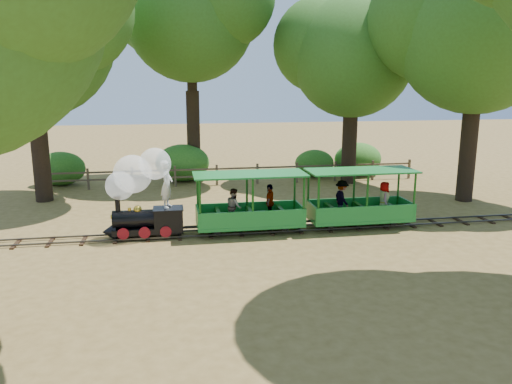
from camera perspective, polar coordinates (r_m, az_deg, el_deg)
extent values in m
plane|color=olive|center=(16.81, 1.58, -4.53)|extent=(90.00, 90.00, 0.00)
cube|color=#3F3D3A|center=(16.51, 1.79, -4.58)|extent=(22.00, 0.05, 0.05)
cube|color=#3F3D3A|center=(17.07, 1.38, -4.00)|extent=(22.00, 0.05, 0.05)
cube|color=#382314|center=(16.80, 1.58, -4.45)|extent=(0.12, 1.00, 0.05)
cube|color=#382314|center=(16.59, -15.67, -5.15)|extent=(0.12, 1.00, 0.05)
cube|color=#382314|center=(18.43, 17.03, -3.48)|extent=(0.12, 1.00, 0.05)
cube|color=black|center=(16.44, -12.21, -4.19)|extent=(2.22, 0.70, 0.18)
cylinder|color=black|center=(16.35, -13.50, -2.98)|extent=(1.41, 0.56, 0.56)
cylinder|color=black|center=(16.28, -15.54, -1.34)|extent=(0.16, 0.16, 0.44)
sphere|color=gold|center=(16.28, -13.38, -1.95)|extent=(0.26, 0.26, 0.26)
cylinder|color=gold|center=(16.29, -14.27, -1.91)|extent=(0.10, 0.10, 0.10)
cube|color=black|center=(16.32, -9.97, -2.88)|extent=(0.91, 0.70, 0.55)
cube|color=black|center=(16.24, -10.01, -1.86)|extent=(0.96, 0.77, 0.04)
cone|color=black|center=(16.54, -16.40, -4.39)|extent=(0.45, 0.64, 0.64)
cylinder|color=gold|center=(16.40, -16.09, -2.73)|extent=(0.10, 0.14, 0.14)
cylinder|color=maroon|center=(16.14, -14.94, -4.64)|extent=(0.36, 0.06, 0.36)
cylinder|color=maroon|center=(16.83, -14.74, -3.93)|extent=(0.36, 0.06, 0.36)
cylinder|color=maroon|center=(16.09, -12.61, -4.57)|extent=(0.36, 0.06, 0.36)
cylinder|color=maroon|center=(16.79, -12.51, -3.85)|extent=(0.36, 0.06, 0.36)
cylinder|color=maroon|center=(16.07, -10.28, -4.49)|extent=(0.36, 0.06, 0.36)
cylinder|color=maroon|center=(16.77, -10.27, -3.78)|extent=(0.36, 0.06, 0.36)
sphere|color=white|center=(16.19, -15.29, 0.69)|extent=(0.91, 0.91, 0.91)
sphere|color=white|center=(16.14, -13.92, 2.00)|extent=(1.21, 1.21, 1.21)
sphere|color=white|center=(16.11, -11.46, 3.19)|extent=(1.01, 1.01, 1.01)
imported|color=silver|center=(16.15, -10.17, 0.90)|extent=(0.50, 0.64, 1.53)
cube|color=#1B7C2E|center=(16.60, -0.71, -3.57)|extent=(3.51, 1.34, 0.10)
cube|color=#124F12|center=(16.64, -0.71, -3.98)|extent=(3.16, 0.52, 0.14)
cube|color=#1B7C2E|center=(15.92, -0.35, -3.12)|extent=(3.51, 0.06, 0.52)
cube|color=#1B7C2E|center=(17.12, -1.05, -2.00)|extent=(3.51, 0.06, 0.52)
cube|color=#1B7C2E|center=(16.22, -0.73, 2.04)|extent=(3.66, 1.50, 0.05)
cylinder|color=#124F12|center=(15.63, -6.42, -1.54)|extent=(0.07, 0.07, 1.65)
cylinder|color=#124F12|center=(16.81, -6.69, -0.55)|extent=(0.07, 0.07, 1.65)
cylinder|color=#124F12|center=(16.16, 5.49, -1.05)|extent=(0.07, 0.07, 1.65)
cylinder|color=#124F12|center=(17.31, 4.43, -0.12)|extent=(0.07, 0.07, 1.65)
cube|color=#124F12|center=(16.40, -4.35, -2.87)|extent=(0.12, 1.13, 0.41)
cube|color=#124F12|center=(16.53, -0.71, -2.71)|extent=(0.12, 1.13, 0.41)
cube|color=#124F12|center=(16.73, 2.85, -2.55)|extent=(0.12, 1.13, 0.41)
cylinder|color=black|center=(16.16, -4.45, -4.37)|extent=(0.29, 0.06, 0.29)
cylinder|color=black|center=(16.83, -4.69, -3.69)|extent=(0.29, 0.06, 0.29)
cylinder|color=black|center=(16.51, 3.34, -3.99)|extent=(0.29, 0.06, 0.29)
cylinder|color=black|center=(17.16, 2.81, -3.33)|extent=(0.29, 0.06, 0.29)
imported|color=gray|center=(16.16, -2.54, -1.65)|extent=(0.55, 0.65, 1.19)
imported|color=gray|center=(16.66, 1.59, -1.15)|extent=(0.54, 0.78, 1.23)
cube|color=#1B7C2E|center=(17.60, 11.72, -2.90)|extent=(3.51, 1.34, 0.10)
cube|color=#124F12|center=(17.63, 11.70, -3.29)|extent=(3.16, 0.52, 0.14)
cube|color=#1B7C2E|center=(16.96, 12.54, -2.44)|extent=(3.51, 0.06, 0.52)
cube|color=#1B7C2E|center=(18.09, 11.04, -1.44)|extent=(3.51, 0.06, 0.52)
cube|color=#1B7C2E|center=(17.25, 11.96, 2.40)|extent=(3.66, 1.50, 0.05)
cylinder|color=#124F12|center=(16.30, 7.15, -0.97)|extent=(0.07, 0.07, 1.65)
cylinder|color=#124F12|center=(17.43, 5.99, -0.06)|extent=(0.07, 0.07, 1.65)
cylinder|color=#124F12|center=(17.56, 17.64, -0.50)|extent=(0.07, 0.07, 1.65)
cylinder|color=#124F12|center=(18.62, 15.94, 0.33)|extent=(0.07, 0.07, 1.65)
cube|color=#124F12|center=(17.18, 8.49, -2.26)|extent=(0.12, 1.13, 0.41)
cube|color=#124F12|center=(17.54, 11.75, -2.09)|extent=(0.12, 1.13, 0.41)
cube|color=#124F12|center=(17.95, 14.88, -1.92)|extent=(0.12, 1.13, 0.41)
cylinder|color=black|center=(16.93, 8.60, -3.69)|extent=(0.29, 0.06, 0.29)
cylinder|color=black|center=(17.57, 7.88, -3.06)|extent=(0.29, 0.06, 0.29)
cylinder|color=black|center=(17.75, 15.50, -3.24)|extent=(0.29, 0.06, 0.29)
cylinder|color=black|center=(18.37, 14.57, -2.67)|extent=(0.29, 0.06, 0.29)
imported|color=gray|center=(17.34, 9.78, -0.72)|extent=(0.55, 0.86, 1.26)
imported|color=gray|center=(17.60, 14.42, -0.81)|extent=(0.53, 0.68, 1.22)
cylinder|color=#2D2116|center=(22.59, -23.37, 3.63)|extent=(0.70, 0.70, 3.69)
cylinder|color=#2D2116|center=(22.38, -24.02, 10.97)|extent=(0.52, 0.53, 2.11)
sphere|color=#315A1C|center=(22.46, -24.50, 16.20)|extent=(6.68, 6.68, 6.68)
sphere|color=#315A1C|center=(21.23, -20.80, 19.05)|extent=(5.01, 5.01, 5.01)
cylinder|color=#2D2116|center=(25.42, -7.15, 6.35)|extent=(0.66, 0.66, 4.49)
cylinder|color=#2D2116|center=(25.29, -7.37, 14.31)|extent=(0.50, 0.50, 2.56)
sphere|color=#315A1C|center=(25.47, -7.52, 19.31)|extent=(6.27, 6.27, 6.27)
sphere|color=#315A1C|center=(26.61, -10.91, 20.26)|extent=(5.01, 5.01, 5.01)
cylinder|color=#2D2116|center=(25.04, 10.59, 4.80)|extent=(0.72, 0.72, 3.33)
cylinder|color=#2D2116|center=(24.84, 10.84, 10.79)|extent=(0.54, 0.54, 1.90)
sphere|color=#315A1C|center=(24.86, 11.01, 14.97)|extent=(5.76, 5.76, 5.76)
sphere|color=#315A1C|center=(24.66, 15.09, 16.48)|extent=(4.32, 4.32, 4.32)
sphere|color=#315A1C|center=(25.43, 7.39, 16.33)|extent=(4.61, 4.61, 4.61)
cylinder|color=#2D2116|center=(22.59, 23.01, 3.73)|extent=(0.68, 0.68, 3.74)
cylinder|color=#2D2116|center=(22.38, 23.66, 11.18)|extent=(0.51, 0.51, 2.14)
sphere|color=#315A1C|center=(22.47, 24.12, 16.36)|extent=(6.46, 6.46, 6.46)
sphere|color=#315A1C|center=(22.76, 19.42, 18.30)|extent=(5.17, 5.17, 5.17)
cube|color=brown|center=(24.84, -23.20, 1.22)|extent=(0.10, 0.10, 1.00)
cube|color=brown|center=(24.45, -18.64, 1.41)|extent=(0.10, 0.10, 1.00)
cube|color=brown|center=(24.22, -13.96, 1.60)|extent=(0.10, 0.10, 1.00)
cube|color=brown|center=(24.16, -9.23, 1.78)|extent=(0.10, 0.10, 1.00)
cube|color=brown|center=(24.26, -4.50, 1.95)|extent=(0.10, 0.10, 1.00)
cube|color=brown|center=(24.52, 0.16, 2.10)|extent=(0.10, 0.10, 1.00)
cube|color=brown|center=(24.95, 4.69, 2.24)|extent=(0.10, 0.10, 1.00)
cube|color=brown|center=(25.52, 9.05, 2.36)|extent=(0.10, 0.10, 1.00)
cube|color=brown|center=(26.23, 13.19, 2.46)|extent=(0.10, 0.10, 1.00)
cube|color=brown|center=(27.07, 17.09, 2.54)|extent=(0.10, 0.10, 1.00)
cube|color=brown|center=(24.32, -2.16, 2.72)|extent=(18.00, 0.06, 0.08)
cube|color=brown|center=(24.38, -2.16, 1.91)|extent=(18.00, 0.06, 0.08)
ellipsoid|color=#2D6B1E|center=(25.92, -21.45, 2.51)|extent=(2.36, 1.81, 1.63)
ellipsoid|color=#2D6B1E|center=(25.37, -8.39, 3.31)|extent=(2.69, 2.07, 1.87)
ellipsoid|color=#2D6B1E|center=(26.49, 6.69, 3.27)|extent=(2.07, 1.60, 1.44)
ellipsoid|color=#2D6B1E|center=(27.24, 11.56, 3.70)|extent=(2.54, 1.95, 1.76)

